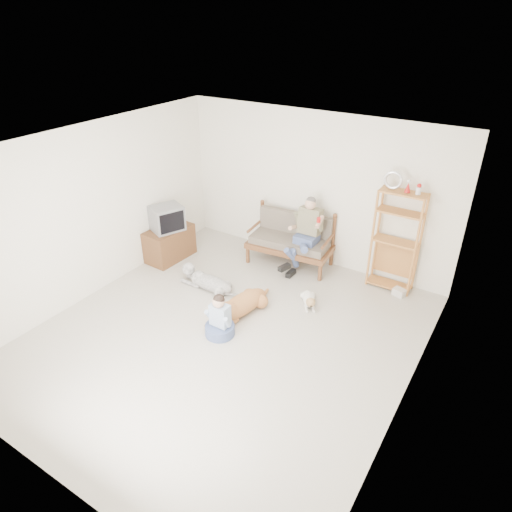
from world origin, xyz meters
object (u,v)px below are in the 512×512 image
Objects in this scene: loveseat at (292,238)px; golden_retriever at (237,306)px; etagere at (396,240)px; tv_stand at (169,243)px.

loveseat is 1.94m from golden_retriever.
loveseat is at bearing -175.39° from etagere.
tv_stand is 0.65× the size of golden_retriever.
tv_stand is at bearing -162.37° from etagere.
loveseat is 2.27m from tv_stand.
tv_stand reaches higher than golden_retriever.
tv_stand is (-3.79, -1.20, -0.57)m from etagere.
golden_retriever is (0.10, -1.91, -0.31)m from loveseat.
loveseat is 1.68× the size of tv_stand.
golden_retriever is at bearing -129.45° from etagere.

